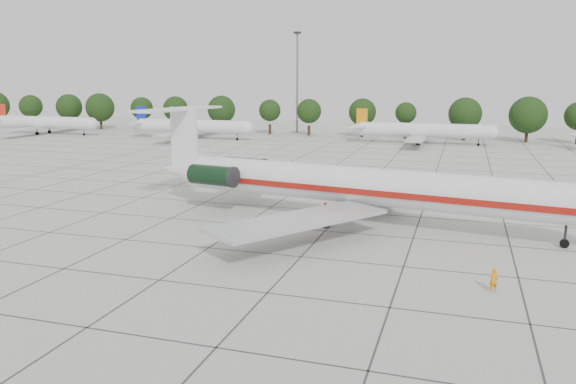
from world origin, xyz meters
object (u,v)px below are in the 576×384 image
bg_airliner_a (45,123)px  floodlight_mast (297,77)px  ground_crew (493,280)px  main_airliner (343,184)px  bg_airliner_c (423,131)px  bg_airliner_b (192,126)px

bg_airliner_a → floodlight_mast: bearing=21.8°
ground_crew → floodlight_mast: bearing=-93.1°
main_airliner → bg_airliner_c: 70.46m
ground_crew → bg_airliner_c: (-10.82, 85.75, 2.09)m
bg_airliner_c → ground_crew: bearing=-82.8°
ground_crew → floodlight_mast: 113.13m
main_airliner → ground_crew: main_airliner is taller
ground_crew → bg_airliner_a: bearing=-63.8°
bg_airliner_a → floodlight_mast: floodlight_mast is taller
bg_airliner_a → main_airliner: bearing=-35.5°
main_airliner → bg_airliner_c: size_ratio=1.61×
bg_airliner_b → floodlight_mast: (18.86, 22.72, 11.37)m
ground_crew → bg_airliner_c: bearing=-109.0°
main_airliner → floodlight_mast: bearing=118.5°
ground_crew → floodlight_mast: size_ratio=0.06×
bg_airliner_b → floodlight_mast: size_ratio=1.11×
main_airliner → bg_airliner_b: (-49.63, 65.23, -0.88)m
ground_crew → bg_airliner_b: (-63.00, 80.57, 2.09)m
bg_airliner_a → bg_airliner_b: same height
bg_airliner_b → bg_airliner_c: bearing=5.7°
bg_airliner_b → bg_airliner_a: bearing=-178.5°
bg_airliner_c → floodlight_mast: floodlight_mast is taller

